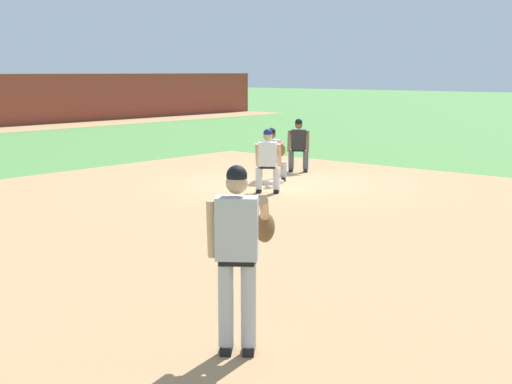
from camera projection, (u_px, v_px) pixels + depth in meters
The scene contains 8 objects.
ground_plane at pixel (273, 184), 17.47m from camera, with size 160.00×160.00×0.00m, color #518942.
infield_dirt_patch at pixel (263, 232), 12.20m from camera, with size 18.00×18.00×0.01m, color tan.
first_base_bag at pixel (273, 182), 17.46m from camera, with size 0.38×0.38×0.09m, color white.
baseball at pixel (257, 222), 12.83m from camera, with size 0.07×0.07×0.07m, color white.
pitcher at pixel (239, 248), 6.81m from camera, with size 0.85×0.57×1.86m.
first_baseman at pixel (272, 152), 17.79m from camera, with size 0.78×1.06×1.34m.
baserunner at pixel (268, 158), 16.02m from camera, with size 0.64×0.68×1.46m.
umpire at pixel (299, 143), 19.41m from camera, with size 0.64×0.68×1.46m.
Camera 1 is at (-13.41, -10.87, 2.72)m, focal length 50.00 mm.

